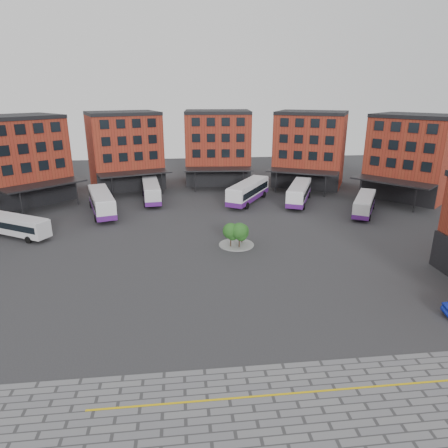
{
  "coord_description": "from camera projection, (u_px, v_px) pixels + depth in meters",
  "views": [
    {
      "loc": [
        -4.79,
        -34.16,
        18.53
      ],
      "look_at": [
        0.05,
        8.65,
        4.0
      ],
      "focal_mm": 32.0,
      "sensor_mm": 36.0,
      "label": 1
    }
  ],
  "objects": [
    {
      "name": "ground",
      "position": [
        233.0,
        291.0,
        38.6
      ],
      "size": [
        160.0,
        160.0,
        0.0
      ],
      "primitive_type": "plane",
      "color": "#28282B",
      "rests_on": "ground"
    },
    {
      "name": "yellow_line",
      "position": [
        294.0,
        393.0,
        25.62
      ],
      "size": [
        26.0,
        0.15,
        0.02
      ],
      "primitive_type": "cube",
      "color": "gold",
      "rests_on": "paving_zone"
    },
    {
      "name": "main_building",
      "position": [
        179.0,
        156.0,
        71.79
      ],
      "size": [
        94.14,
        42.48,
        14.6
      ],
      "color": "maroon",
      "rests_on": "ground"
    },
    {
      "name": "tree_island",
      "position": [
        237.0,
        233.0,
        49.07
      ],
      "size": [
        4.4,
        4.4,
        3.24
      ],
      "color": "gray",
      "rests_on": "ground"
    },
    {
      "name": "bus_a",
      "position": [
        16.0,
        225.0,
        52.43
      ],
      "size": [
        9.83,
        7.1,
        2.85
      ],
      "rotation": [
        0.0,
        0.0,
        1.04
      ],
      "color": "silver",
      "rests_on": "ground"
    },
    {
      "name": "bus_b",
      "position": [
        102.0,
        202.0,
        62.22
      ],
      "size": [
        6.21,
        12.79,
        3.52
      ],
      "rotation": [
        0.0,
        0.0,
        0.28
      ],
      "color": "silver",
      "rests_on": "ground"
    },
    {
      "name": "bus_c",
      "position": [
        151.0,
        191.0,
        69.54
      ],
      "size": [
        3.97,
        11.94,
        3.3
      ],
      "rotation": [
        0.0,
        0.0,
        0.11
      ],
      "color": "silver",
      "rests_on": "ground"
    },
    {
      "name": "bus_d",
      "position": [
        248.0,
        191.0,
        68.65
      ],
      "size": [
        9.14,
        12.33,
        3.57
      ],
      "rotation": [
        0.0,
        0.0,
        -0.55
      ],
      "color": "white",
      "rests_on": "ground"
    },
    {
      "name": "bus_e",
      "position": [
        299.0,
        193.0,
        68.21
      ],
      "size": [
        7.37,
        12.09,
        3.38
      ],
      "rotation": [
        0.0,
        0.0,
        -0.42
      ],
      "color": "white",
      "rests_on": "ground"
    },
    {
      "name": "bus_f",
      "position": [
        364.0,
        204.0,
        62.25
      ],
      "size": [
        7.45,
        10.33,
        2.97
      ],
      "rotation": [
        0.0,
        0.0,
        -0.53
      ],
      "color": "silver",
      "rests_on": "ground"
    }
  ]
}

